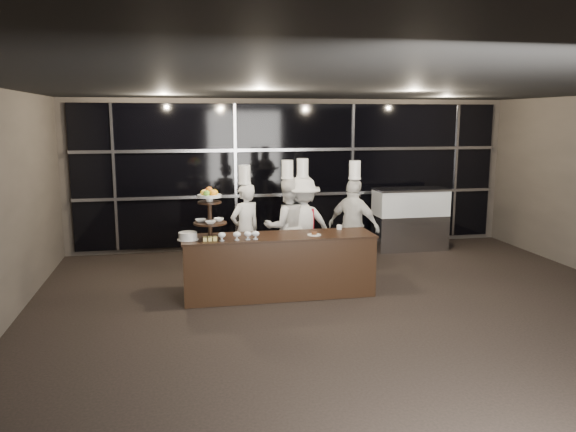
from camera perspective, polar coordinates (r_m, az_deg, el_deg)
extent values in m
plane|color=black|center=(7.04, 9.18, -12.10)|extent=(10.00, 10.00, 0.00)
plane|color=black|center=(6.54, 9.92, 13.07)|extent=(10.00, 10.00, 0.00)
plane|color=#473F38|center=(11.40, 0.63, 4.28)|extent=(9.00, 0.00, 9.00)
cube|color=black|center=(11.34, 0.69, 4.25)|extent=(8.60, 0.04, 2.80)
cube|color=#A5A5AA|center=(11.34, 0.74, 2.21)|extent=(8.60, 0.06, 0.06)
cube|color=#A5A5AA|center=(11.25, 0.75, 6.76)|extent=(8.60, 0.06, 0.06)
cube|color=#A5A5AA|center=(11.13, -17.23, 3.69)|extent=(0.05, 0.05, 2.80)
cube|color=#A5A5AA|center=(11.13, -5.35, 4.10)|extent=(0.05, 0.05, 2.80)
cube|color=#A5A5AA|center=(11.62, 6.54, 4.32)|extent=(0.05, 0.05, 2.80)
cube|color=#A5A5AA|center=(12.51, 16.65, 4.37)|extent=(0.05, 0.05, 2.80)
cube|color=black|center=(8.38, -0.95, -5.12)|extent=(2.80, 0.70, 0.90)
cube|color=black|center=(8.27, -0.95, -2.07)|extent=(2.84, 0.74, 0.03)
cylinder|color=black|center=(8.15, -7.89, -2.13)|extent=(0.24, 0.24, 0.03)
cylinder|color=black|center=(8.09, -7.95, 0.19)|extent=(0.06, 0.06, 0.70)
cylinder|color=black|center=(8.11, -7.93, -0.72)|extent=(0.48, 0.48, 0.02)
cylinder|color=black|center=(8.06, -7.98, 1.38)|extent=(0.34, 0.34, 0.02)
cylinder|color=white|center=(8.05, -7.99, 1.68)|extent=(0.10, 0.10, 0.06)
cylinder|color=white|center=(8.05, -8.00, 2.03)|extent=(0.34, 0.34, 0.04)
sphere|color=orange|center=(8.05, -7.43, 2.38)|extent=(0.09, 0.09, 0.09)
sphere|color=#63BA2F|center=(8.11, -7.75, 2.44)|extent=(0.09, 0.09, 0.09)
sphere|color=#FF5015|center=(8.11, -8.31, 2.42)|extent=(0.09, 0.09, 0.09)
sphere|color=gold|center=(8.04, -8.57, 2.35)|extent=(0.09, 0.09, 0.09)
sphere|color=#64A82B|center=(7.97, -8.26, 2.29)|extent=(0.09, 0.09, 0.09)
sphere|color=orange|center=(7.97, -7.69, 2.31)|extent=(0.09, 0.09, 0.09)
sphere|color=orange|center=(8.04, -8.01, 2.65)|extent=(0.09, 0.09, 0.09)
imported|color=white|center=(8.16, -8.87, -0.45)|extent=(0.16, 0.16, 0.04)
imported|color=white|center=(8.17, -7.05, -0.36)|extent=(0.15, 0.15, 0.05)
imported|color=white|center=(7.99, -7.88, -0.64)|extent=(0.16, 0.16, 0.04)
cylinder|color=silver|center=(7.95, -6.73, -2.48)|extent=(0.07, 0.07, 0.01)
cylinder|color=silver|center=(7.94, -6.74, -2.27)|extent=(0.02, 0.02, 0.05)
ellipsoid|color=silver|center=(7.93, -6.75, -1.93)|extent=(0.11, 0.11, 0.08)
ellipsoid|color=#09BD2F|center=(7.93, -6.75, -1.89)|extent=(0.08, 0.08, 0.05)
cylinder|color=silver|center=(7.96, -5.22, -2.43)|extent=(0.07, 0.07, 0.01)
cylinder|color=silver|center=(7.96, -5.22, -2.21)|extent=(0.02, 0.02, 0.05)
ellipsoid|color=silver|center=(7.95, -5.23, -1.87)|extent=(0.11, 0.11, 0.08)
ellipsoid|color=#D71E4A|center=(7.95, -5.23, -1.84)|extent=(0.08, 0.08, 0.05)
cylinder|color=silver|center=(7.98, -4.11, -2.38)|extent=(0.07, 0.07, 0.01)
cylinder|color=silver|center=(7.98, -4.11, -2.17)|extent=(0.02, 0.02, 0.05)
ellipsoid|color=silver|center=(7.97, -4.11, -1.83)|extent=(0.11, 0.11, 0.08)
ellipsoid|color=#CFB58C|center=(7.96, -4.11, -1.79)|extent=(0.08, 0.08, 0.05)
cylinder|color=silver|center=(8.00, -3.31, -2.35)|extent=(0.07, 0.07, 0.01)
cylinder|color=silver|center=(7.99, -3.31, -2.14)|extent=(0.02, 0.02, 0.05)
ellipsoid|color=silver|center=(7.98, -3.32, -1.80)|extent=(0.11, 0.11, 0.08)
ellipsoid|color=#4E2D12|center=(7.98, -3.32, -1.76)|extent=(0.08, 0.08, 0.05)
cylinder|color=white|center=(8.09, -10.14, -2.35)|extent=(0.30, 0.30, 0.01)
cylinder|color=silver|center=(8.08, -10.15, -1.97)|extent=(0.26, 0.26, 0.10)
cube|color=#ECD773|center=(7.95, -8.42, -2.36)|extent=(0.05, 0.06, 0.05)
cube|color=#ECD773|center=(7.95, -7.92, -2.34)|extent=(0.06, 0.06, 0.05)
cube|color=#ECD773|center=(7.96, -7.42, -2.33)|extent=(0.06, 0.06, 0.05)
cube|color=#ECD773|center=(8.02, -8.45, -2.26)|extent=(0.05, 0.06, 0.05)
cube|color=#ECD773|center=(8.02, -7.95, -2.24)|extent=(0.06, 0.06, 0.05)
cube|color=#ECD773|center=(8.02, -7.45, -2.22)|extent=(0.06, 0.06, 0.05)
cylinder|color=white|center=(8.28, 2.68, -1.92)|extent=(0.20, 0.20, 0.01)
cylinder|color=#4C2814|center=(8.27, 2.68, -1.75)|extent=(0.08, 0.08, 0.04)
cylinder|color=white|center=(8.73, 5.23, -1.14)|extent=(0.08, 0.08, 0.07)
cube|color=#A5A5AA|center=(11.59, 12.24, -1.61)|extent=(1.43, 0.61, 0.70)
cube|color=silver|center=(11.48, 12.35, 1.32)|extent=(1.43, 0.61, 0.50)
cube|color=#FFC67F|center=(11.48, 12.35, 1.32)|extent=(1.33, 0.51, 0.40)
cube|color=#A5A5AA|center=(11.45, 12.40, 2.66)|extent=(1.45, 0.63, 0.04)
imported|color=silver|center=(9.32, -4.35, -1.48)|extent=(0.68, 0.61, 1.57)
cylinder|color=white|center=(9.18, -4.43, 4.25)|extent=(0.19, 0.19, 0.30)
cylinder|color=white|center=(9.20, -4.42, 3.35)|extent=(0.21, 0.21, 0.03)
imported|color=silver|center=(9.39, -0.06, -1.13)|extent=(0.84, 0.67, 1.64)
cylinder|color=white|center=(9.25, -0.06, 4.79)|extent=(0.19, 0.19, 0.30)
cylinder|color=white|center=(9.27, -0.06, 3.90)|extent=(0.21, 0.21, 0.03)
imported|color=silver|center=(9.43, 1.46, -1.02)|extent=(1.18, 0.82, 1.67)
cylinder|color=white|center=(9.29, 1.49, 4.95)|extent=(0.19, 0.19, 0.30)
cylinder|color=white|center=(9.31, 1.48, 4.06)|extent=(0.21, 0.21, 0.03)
cube|color=#A10C1A|center=(9.32, 1.62, -1.15)|extent=(0.34, 0.03, 0.62)
imported|color=silver|center=(9.49, 6.69, -1.12)|extent=(0.93, 0.98, 1.63)
cylinder|color=white|center=(9.35, 6.81, 4.71)|extent=(0.19, 0.19, 0.30)
cylinder|color=white|center=(9.36, 6.79, 3.82)|extent=(0.21, 0.21, 0.03)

